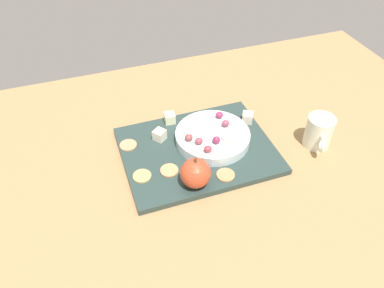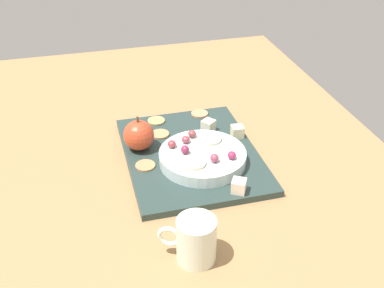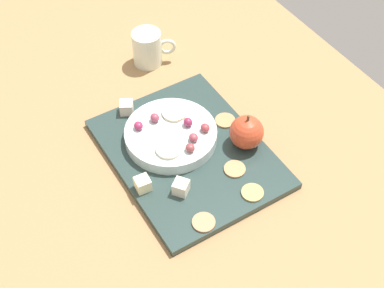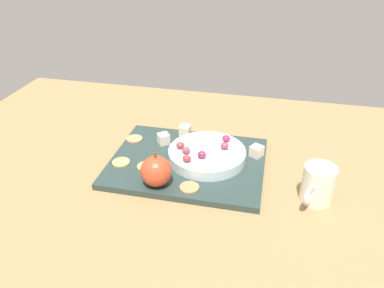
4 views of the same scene
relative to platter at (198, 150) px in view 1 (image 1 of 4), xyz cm
name	(u,v)px [view 1 (image 1 of 4)]	position (x,y,z in cm)	size (l,w,h in cm)	color
table	(210,160)	(-2.78, 1.12, -3.14)	(137.45, 88.57, 4.84)	#9C754B
platter	(198,150)	(0.00, 0.00, 0.00)	(34.96, 27.24, 1.44)	#2A3C39
serving_dish	(213,137)	(-4.28, -1.30, 1.95)	(17.79, 17.79, 2.45)	silver
apple_whole	(196,173)	(4.20, 10.32, 3.99)	(6.53, 6.53, 6.53)	#BB4126
apple_stem	(196,160)	(4.20, 10.32, 7.85)	(0.50, 0.50, 1.20)	brown
cheese_cube_0	(248,117)	(-15.31, -5.20, 2.01)	(2.57, 2.57, 2.57)	#F9E1CB
cheese_cube_1	(160,135)	(7.52, -6.03, 2.01)	(2.57, 2.57, 2.57)	#F1E7CC
cheese_cube_2	(170,118)	(3.36, -11.47, 2.01)	(2.57, 2.57, 2.57)	#F9F1BF
cracker_0	(142,176)	(14.50, 4.63, 0.92)	(4.05, 4.05, 0.40)	tan
cracker_1	(128,145)	(15.25, -6.12, 0.92)	(4.05, 4.05, 0.40)	tan
cracker_2	(225,175)	(-2.74, 10.31, 0.92)	(4.05, 4.05, 0.40)	#AB7F52
cracker_3	(169,170)	(8.42, 4.96, 0.92)	(4.05, 4.05, 0.40)	tan
grape_0	(219,115)	(-7.93, -6.24, 3.95)	(1.88, 1.70, 1.55)	#992952
grape_1	(226,123)	(-8.08, -2.60, 4.03)	(1.88, 1.70, 1.71)	#983F55
grape_2	(199,141)	(0.11, 1.26, 3.94)	(1.88, 1.70, 1.53)	#943F4B
grape_3	(189,138)	(1.93, -0.72, 3.96)	(1.88, 1.70, 1.57)	brown
grape_4	(216,140)	(-3.74, 2.24, 4.04)	(1.88, 1.70, 1.73)	#89284C
grape_5	(208,149)	(-0.85, 4.31, 3.95)	(1.88, 1.70, 1.55)	#99393F
apple_slice_0	(193,129)	(-0.25, -3.98, 3.47)	(4.95, 4.95, 0.60)	beige
apple_slice_1	(232,136)	(-7.82, 1.62, 3.47)	(4.95, 4.95, 0.60)	beige
cup	(319,132)	(-28.13, 6.70, 3.22)	(6.41, 9.16, 7.88)	silver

